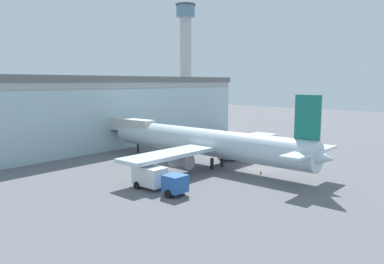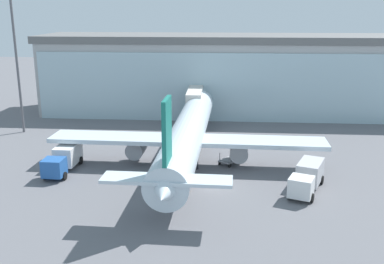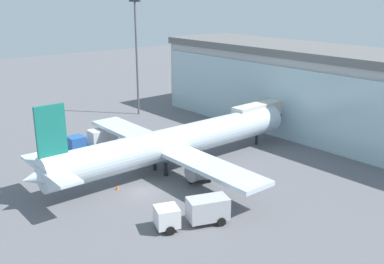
{
  "view_description": "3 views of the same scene",
  "coord_description": "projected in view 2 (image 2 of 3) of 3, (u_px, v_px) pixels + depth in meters",
  "views": [
    {
      "loc": [
        -45.41,
        -28.61,
        12.53
      ],
      "look_at": [
        -4.34,
        8.9,
        5.02
      ],
      "focal_mm": 35.0,
      "sensor_mm": 36.0,
      "label": 1
    },
    {
      "loc": [
        3.03,
        -43.88,
        18.0
      ],
      "look_at": [
        -2.87,
        6.73,
        3.91
      ],
      "focal_mm": 42.0,
      "sensor_mm": 36.0,
      "label": 2
    },
    {
      "loc": [
        40.6,
        -24.67,
        21.93
      ],
      "look_at": [
        -2.02,
        8.89,
        4.97
      ],
      "focal_mm": 42.0,
      "sensor_mm": 36.0,
      "label": 3
    }
  ],
  "objects": [
    {
      "name": "ground",
      "position": [
        212.0,
        186.0,
        47.14
      ],
      "size": [
        240.0,
        240.0,
        0.0
      ],
      "primitive_type": "plane",
      "color": "slate"
    },
    {
      "name": "catering_truck",
      "position": [
        64.0,
        158.0,
        51.16
      ],
      "size": [
        2.6,
        7.34,
        2.65
      ],
      "rotation": [
        0.0,
        0.0,
        4.73
      ],
      "color": "#2659A5",
      "rests_on": "ground"
    },
    {
      "name": "safety_cone_wingtip",
      "position": [
        81.0,
        159.0,
        54.5
      ],
      "size": [
        0.36,
        0.36,
        0.55
      ],
      "primitive_type": "cone",
      "color": "orange",
      "rests_on": "ground"
    },
    {
      "name": "fuel_truck",
      "position": [
        307.0,
        177.0,
        45.64
      ],
      "size": [
        4.46,
        7.62,
        2.65
      ],
      "rotation": [
        0.0,
        0.0,
        4.38
      ],
      "color": "silver",
      "rests_on": "ground"
    },
    {
      "name": "baggage_cart",
      "position": [
        230.0,
        160.0,
        53.62
      ],
      "size": [
        2.85,
        3.22,
        1.5
      ],
      "rotation": [
        0.0,
        0.0,
        4.15
      ],
      "color": "gray",
      "rests_on": "ground"
    },
    {
      "name": "terminal_building",
      "position": [
        227.0,
        74.0,
        78.97
      ],
      "size": [
        65.28,
        17.36,
        13.58
      ],
      "rotation": [
        0.0,
        0.0,
        0.04
      ],
      "color": "#A9A9A9",
      "rests_on": "ground"
    },
    {
      "name": "safety_cone_nose",
      "position": [
        188.0,
        189.0,
        45.47
      ],
      "size": [
        0.36,
        0.36,
        0.55
      ],
      "primitive_type": "cone",
      "color": "orange",
      "rests_on": "ground"
    },
    {
      "name": "airplane",
      "position": [
        188.0,
        134.0,
        53.3
      ],
      "size": [
        32.18,
        39.35,
        10.98
      ],
      "rotation": [
        0.0,
        0.0,
        1.59
      ],
      "color": "silver",
      "rests_on": "ground"
    },
    {
      "name": "apron_light_mast",
      "position": [
        16.0,
        50.0,
        64.35
      ],
      "size": [
        3.2,
        0.4,
        20.78
      ],
      "color": "#59595E",
      "rests_on": "ground"
    },
    {
      "name": "jet_bridge",
      "position": [
        196.0,
        95.0,
        71.34
      ],
      "size": [
        3.04,
        14.67,
        6.03
      ],
      "rotation": [
        0.0,
        0.0,
        1.63
      ],
      "color": "beige",
      "rests_on": "ground"
    }
  ]
}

